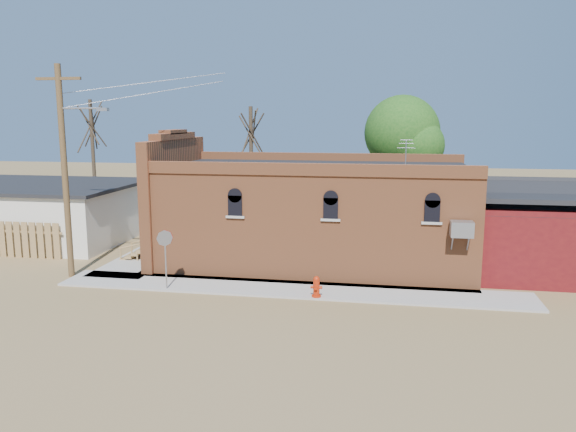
% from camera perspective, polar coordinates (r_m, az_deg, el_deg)
% --- Properties ---
extents(ground, '(120.00, 120.00, 0.00)m').
position_cam_1_polar(ground, '(22.13, -4.10, -8.00)').
color(ground, olive).
rests_on(ground, ground).
extents(sidewalk_south, '(19.00, 2.20, 0.08)m').
position_cam_1_polar(sidewalk_south, '(22.66, 0.17, -7.44)').
color(sidewalk_south, '#9E9991').
rests_on(sidewalk_south, ground).
extents(sidewalk_west, '(2.60, 10.00, 0.08)m').
position_cam_1_polar(sidewalk_west, '(29.59, -13.16, -3.55)').
color(sidewalk_west, '#9E9991').
rests_on(sidewalk_west, ground).
extents(brick_bar, '(16.40, 7.97, 6.30)m').
position_cam_1_polar(brick_bar, '(26.52, 2.18, 0.23)').
color(brick_bar, '#AA5C33').
rests_on(brick_bar, ground).
extents(red_shed, '(5.40, 6.40, 4.30)m').
position_cam_1_polar(red_shed, '(27.04, 23.35, -0.55)').
color(red_shed, '#4E0D11').
rests_on(red_shed, ground).
extents(wood_fence, '(5.20, 0.10, 1.80)m').
position_cam_1_polar(wood_fence, '(30.75, -26.08, -2.17)').
color(wood_fence, olive).
rests_on(wood_fence, ground).
extents(utility_pole, '(3.12, 0.26, 9.00)m').
position_cam_1_polar(utility_pole, '(25.48, -21.67, 4.66)').
color(utility_pole, brown).
rests_on(utility_pole, ground).
extents(tree_bare_near, '(2.80, 2.80, 7.65)m').
position_cam_1_polar(tree_bare_near, '(34.41, -3.79, 8.51)').
color(tree_bare_near, '#3F3024').
rests_on(tree_bare_near, ground).
extents(tree_bare_far, '(2.80, 2.80, 8.16)m').
position_cam_1_polar(tree_bare_far, '(39.41, -19.35, 8.73)').
color(tree_bare_far, '#3F3024').
rests_on(tree_bare_far, ground).
extents(tree_leafy, '(4.40, 4.40, 8.15)m').
position_cam_1_polar(tree_leafy, '(33.93, 11.51, 8.26)').
color(tree_leafy, '#3F3024').
rests_on(tree_leafy, ground).
extents(fire_hydrant, '(0.45, 0.41, 0.81)m').
position_cam_1_polar(fire_hydrant, '(21.51, 2.90, -7.18)').
color(fire_hydrant, '#B2240A').
rests_on(fire_hydrant, sidewalk_south).
extents(stop_sign, '(0.52, 0.47, 2.39)m').
position_cam_1_polar(stop_sign, '(22.66, -12.38, -2.77)').
color(stop_sign, gray).
rests_on(stop_sign, sidewalk_south).
extents(trash_barrel, '(0.64, 0.64, 0.79)m').
position_cam_1_polar(trash_barrel, '(28.49, -12.17, -3.13)').
color(trash_barrel, navy).
rests_on(trash_barrel, sidewalk_west).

